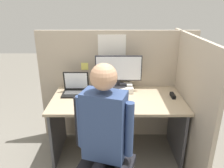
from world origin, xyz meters
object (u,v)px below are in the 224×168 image
Objects in this scene: carrot_toy at (114,108)px; office_chair at (101,154)px; paper_box at (118,88)px; monitor at (118,70)px; stapler at (172,95)px; laptop at (75,90)px; person at (105,136)px.

office_chair reaches higher than carrot_toy.
monitor is (0.00, 0.00, 0.23)m from paper_box.
monitor is at bearing 90.00° from paper_box.
monitor reaches higher than office_chair.
monitor is 0.70m from stapler.
monitor is at bearing 10.14° from laptop.
stapler is (0.63, -0.20, -0.01)m from paper_box.
monitor is 0.41× the size of person.
carrot_toy reaches higher than stapler.
monitor is 0.58m from carrot_toy.
stapler is (1.15, -0.11, -0.03)m from laptop.
stapler is at bearing 25.45° from carrot_toy.
person reaches higher than carrot_toy.
paper_box is at bearing 79.31° from office_chair.
person is (-0.13, -1.05, -0.22)m from monitor.
carrot_toy is at bearing 81.39° from person.
monitor is at bearing 85.04° from carrot_toy.
laptop is 0.94m from office_chair.
paper_box is 1.06m from person.
paper_box reaches higher than stapler.
laptop is (-0.52, -0.09, 0.02)m from paper_box.
carrot_toy is (-0.05, -0.52, -0.01)m from paper_box.
office_chair is (-0.13, -0.38, -0.28)m from carrot_toy.
person reaches higher than laptop.
laptop is 1.15m from stapler.
person reaches higher than monitor.
person is at bearing -72.85° from office_chair.
paper_box is 0.23m from monitor.
laptop reaches higher than stapler.
office_chair is 0.71× the size of person.
person is at bearing -67.78° from laptop.
office_chair is at bearing 107.15° from person.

